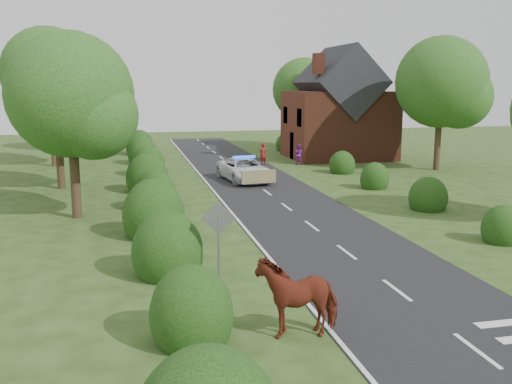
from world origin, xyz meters
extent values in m
plane|color=#2B3F16|center=(0.00, 0.00, 0.00)|extent=(120.00, 120.00, 0.00)
cube|color=black|center=(0.00, 15.00, 0.01)|extent=(6.00, 70.00, 0.02)
cube|color=white|center=(0.00, -4.00, 0.03)|extent=(0.12, 1.80, 0.01)
cube|color=white|center=(0.00, 0.00, 0.03)|extent=(0.12, 1.80, 0.01)
cube|color=white|center=(0.00, 4.00, 0.03)|extent=(0.12, 1.80, 0.01)
cube|color=white|center=(0.00, 8.00, 0.03)|extent=(0.12, 1.80, 0.01)
cube|color=white|center=(0.00, 12.00, 0.03)|extent=(0.12, 1.80, 0.01)
cube|color=white|center=(0.00, 16.00, 0.03)|extent=(0.12, 1.80, 0.01)
cube|color=white|center=(0.00, 20.00, 0.03)|extent=(0.12, 1.80, 0.01)
cube|color=white|center=(0.00, 24.00, 0.03)|extent=(0.12, 1.80, 0.01)
cube|color=white|center=(0.00, 28.00, 0.03)|extent=(0.12, 1.80, 0.01)
cube|color=white|center=(0.00, 32.00, 0.03)|extent=(0.12, 1.80, 0.01)
cube|color=white|center=(0.00, 36.00, 0.03)|extent=(0.12, 1.80, 0.01)
cube|color=white|center=(0.00, 40.00, 0.03)|extent=(0.12, 1.80, 0.01)
cube|color=white|center=(0.00, 44.00, 0.03)|extent=(0.12, 1.80, 0.01)
cube|color=white|center=(0.00, 48.00, 0.03)|extent=(0.12, 1.80, 0.01)
cube|color=white|center=(-2.90, 15.00, 0.03)|extent=(0.12, 70.00, 0.01)
cube|color=white|center=(1.40, -2.80, 0.03)|extent=(1.20, 0.35, 0.01)
ellipsoid|color=black|center=(-6.30, -2.00, 0.66)|extent=(2.00, 2.10, 2.40)
ellipsoid|color=black|center=(-6.50, 3.00, 0.74)|extent=(2.30, 2.41, 2.70)
ellipsoid|color=black|center=(-6.70, 8.00, 0.83)|extent=(2.50, 2.62, 3.00)
ellipsoid|color=black|center=(-6.40, 13.00, 0.69)|extent=(2.10, 2.20, 2.50)
ellipsoid|color=black|center=(-6.60, 18.00, 0.77)|extent=(2.40, 2.52, 2.80)
ellipsoid|color=black|center=(-6.30, 24.00, 0.72)|extent=(2.20, 2.31, 2.60)
ellipsoid|color=black|center=(-6.50, 30.00, 0.74)|extent=(2.30, 2.41, 2.70)
ellipsoid|color=black|center=(-6.60, 36.00, 0.77)|extent=(2.40, 2.52, 2.80)
ellipsoid|color=black|center=(6.40, 4.00, 0.52)|extent=(1.60, 1.68, 1.90)
ellipsoid|color=black|center=(6.60, 10.00, 0.58)|extent=(1.90, 2.00, 2.10)
ellipsoid|color=black|center=(6.50, 16.00, 0.55)|extent=(1.70, 1.78, 2.00)
ellipsoid|color=black|center=(6.80, 22.00, 0.55)|extent=(1.80, 1.89, 2.00)
ellipsoid|color=black|center=(6.60, 36.00, 0.55)|extent=(1.70, 1.78, 2.00)
cylinder|color=#332316|center=(-10.00, 12.00, 1.98)|extent=(0.44, 0.44, 3.96)
sphere|color=#0F3E10|center=(-10.00, 12.00, 5.58)|extent=(5.60, 5.60, 5.60)
sphere|color=#568834|center=(-9.02, 11.44, 4.68)|extent=(3.92, 3.92, 3.92)
cylinder|color=#332316|center=(-11.50, 20.00, 1.87)|extent=(0.44, 0.44, 3.74)
sphere|color=#0F3E10|center=(-11.50, 20.00, 5.27)|extent=(5.60, 5.60, 5.60)
sphere|color=#568834|center=(-10.52, 19.44, 4.42)|extent=(3.92, 3.92, 3.92)
cylinder|color=#332316|center=(-13.00, 30.00, 2.42)|extent=(0.44, 0.44, 4.84)
sphere|color=#0F3E10|center=(-13.00, 30.00, 6.82)|extent=(6.80, 6.80, 6.80)
sphere|color=#568834|center=(-11.81, 29.32, 5.72)|extent=(4.76, 4.76, 4.76)
cylinder|color=#332316|center=(-10.50, 40.00, 2.09)|extent=(0.44, 0.44, 4.18)
sphere|color=#0F3E10|center=(-10.50, 40.00, 5.89)|extent=(6.00, 6.00, 6.00)
sphere|color=#568834|center=(-9.45, 39.40, 4.94)|extent=(4.20, 4.20, 4.20)
cylinder|color=#332316|center=(14.00, 22.00, 2.20)|extent=(0.44, 0.44, 4.40)
sphere|color=#0F3E10|center=(14.00, 22.00, 6.20)|extent=(6.40, 6.40, 6.40)
sphere|color=#568834|center=(15.12, 21.36, 5.20)|extent=(4.48, 4.48, 4.48)
cylinder|color=#332316|center=(9.00, 38.00, 1.98)|extent=(0.44, 0.44, 3.96)
sphere|color=#0F3E10|center=(9.00, 38.00, 5.58)|extent=(6.00, 6.00, 6.00)
sphere|color=#568834|center=(10.05, 37.40, 4.68)|extent=(4.20, 4.20, 4.20)
cylinder|color=gray|center=(-5.00, 2.00, 1.10)|extent=(0.08, 0.08, 2.20)
cube|color=gray|center=(-5.00, 2.00, 2.00)|extent=(1.06, 0.04, 1.06)
cube|color=brown|center=(9.50, 30.00, 2.75)|extent=(8.00, 7.00, 5.50)
cube|color=black|center=(9.50, 30.00, 6.20)|extent=(5.94, 7.40, 5.94)
cube|color=brown|center=(7.00, 28.00, 7.60)|extent=(0.80, 0.80, 1.60)
imported|color=maroon|center=(-3.70, -2.02, 0.80)|extent=(2.27, 1.22, 1.60)
imported|color=white|center=(-0.46, 20.30, 0.72)|extent=(3.08, 5.48, 1.45)
cube|color=yellow|center=(-0.10, 17.69, 0.65)|extent=(2.15, 0.35, 0.80)
cube|color=blue|center=(-0.46, 20.30, 1.53)|extent=(1.46, 0.47, 0.14)
imported|color=maroon|center=(2.39, 27.14, 0.85)|extent=(0.74, 0.65, 1.69)
imported|color=#692070|center=(5.06, 26.71, 0.78)|extent=(0.94, 0.86, 1.57)
camera|label=1|loc=(-7.61, -14.73, 6.00)|focal=40.00mm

